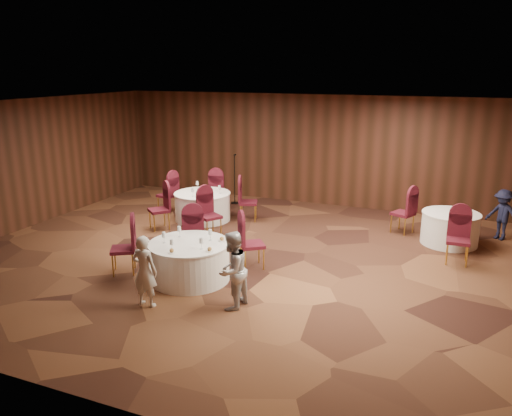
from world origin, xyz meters
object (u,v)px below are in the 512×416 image
at_px(table_left, 203,206).
at_px(woman_b, 232,270).
at_px(table_main, 190,261).
at_px(woman_a, 145,271).
at_px(mic_stand, 235,189).
at_px(table_right, 450,228).
at_px(man_c, 502,215).

relative_size(table_left, woman_b, 1.11).
xyz_separation_m(table_main, table_left, (-1.62, 3.56, 0.00)).
height_order(table_left, woman_a, woman_a).
distance_m(table_left, mic_stand, 1.87).
relative_size(table_right, mic_stand, 0.87).
relative_size(woman_a, woman_b, 0.94).
bearing_deg(table_right, woman_a, -131.56).
height_order(table_main, man_c, man_c).
bearing_deg(table_left, woman_b, -56.37).
bearing_deg(table_right, mic_stand, 167.12).
bearing_deg(table_main, mic_stand, 105.81).
xyz_separation_m(table_left, table_right, (6.16, 0.48, -0.00)).
distance_m(table_left, woman_b, 5.18).
bearing_deg(mic_stand, table_right, -12.88).
xyz_separation_m(mic_stand, woman_a, (1.39, -6.67, 0.21)).
bearing_deg(table_right, table_main, -138.33).
distance_m(woman_a, man_c, 8.39).
bearing_deg(woman_a, table_left, -72.52).
bearing_deg(table_left, mic_stand, 87.42).
xyz_separation_m(woman_a, man_c, (5.79, 6.07, -0.03)).
height_order(table_main, table_right, same).
relative_size(table_main, mic_stand, 1.04).
xyz_separation_m(mic_stand, woman_b, (2.78, -6.18, 0.25)).
height_order(mic_stand, woman_b, mic_stand).
bearing_deg(woman_b, man_c, 149.44).
distance_m(table_right, woman_b, 5.82).
height_order(table_right, mic_stand, mic_stand).
relative_size(table_left, mic_stand, 1.00).
height_order(woman_b, man_c, woman_b).
xyz_separation_m(table_main, woman_b, (1.25, -0.75, 0.30)).
relative_size(table_main, man_c, 1.28).
bearing_deg(mic_stand, woman_b, -65.76).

